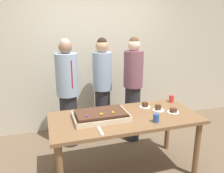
# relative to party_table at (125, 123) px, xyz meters

# --- Properties ---
(ground_plane) EXTENTS (12.00, 12.00, 0.00)m
(ground_plane) POSITION_rel_party_table_xyz_m (0.00, 0.00, -0.69)
(ground_plane) COLOR brown
(interior_back_panel) EXTENTS (8.00, 0.12, 3.00)m
(interior_back_panel) POSITION_rel_party_table_xyz_m (0.00, 1.60, 0.81)
(interior_back_panel) COLOR beige
(interior_back_panel) RESTS_ON ground_plane
(party_table) EXTENTS (1.82, 0.84, 0.78)m
(party_table) POSITION_rel_party_table_xyz_m (0.00, 0.00, 0.00)
(party_table) COLOR brown
(party_table) RESTS_ON ground_plane
(sheet_cake) EXTENTS (0.65, 0.42, 0.11)m
(sheet_cake) POSITION_rel_party_table_xyz_m (-0.30, 0.02, 0.14)
(sheet_cake) COLOR beige
(sheet_cake) RESTS_ON party_table
(plated_slice_near_left) EXTENTS (0.15, 0.15, 0.08)m
(plated_slice_near_left) POSITION_rel_party_table_xyz_m (0.48, 0.05, 0.12)
(plated_slice_near_left) COLOR white
(plated_slice_near_left) RESTS_ON party_table
(plated_slice_near_right) EXTENTS (0.15, 0.15, 0.07)m
(plated_slice_near_right) POSITION_rel_party_table_xyz_m (0.37, 0.21, 0.12)
(plated_slice_near_right) COLOR white
(plated_slice_near_right) RESTS_ON party_table
(plated_slice_far_left) EXTENTS (0.15, 0.15, 0.06)m
(plated_slice_far_left) POSITION_rel_party_table_xyz_m (0.63, -0.08, 0.12)
(plated_slice_far_left) COLOR white
(plated_slice_far_left) RESTS_ON party_table
(drink_cup_nearest) EXTENTS (0.07, 0.07, 0.10)m
(drink_cup_nearest) POSITION_rel_party_table_xyz_m (0.83, 0.29, 0.15)
(drink_cup_nearest) COLOR red
(drink_cup_nearest) RESTS_ON party_table
(drink_cup_middle) EXTENTS (0.07, 0.07, 0.10)m
(drink_cup_middle) POSITION_rel_party_table_xyz_m (0.28, -0.26, 0.15)
(drink_cup_middle) COLOR #2D5199
(drink_cup_middle) RESTS_ON party_table
(cake_server_utensil) EXTENTS (0.03, 0.20, 0.01)m
(cake_server_utensil) POSITION_rel_party_table_xyz_m (-0.39, -0.29, 0.10)
(cake_server_utensil) COLOR silver
(cake_server_utensil) RESTS_ON party_table
(person_serving_front) EXTENTS (0.33, 0.33, 1.68)m
(person_serving_front) POSITION_rel_party_table_xyz_m (-0.58, 0.94, 0.18)
(person_serving_front) COLOR #28282D
(person_serving_front) RESTS_ON ground_plane
(person_green_shirt_behind) EXTENTS (0.32, 0.32, 1.67)m
(person_green_shirt_behind) POSITION_rel_party_table_xyz_m (0.03, 1.15, 0.19)
(person_green_shirt_behind) COLOR #28282D
(person_green_shirt_behind) RESTS_ON ground_plane
(person_striped_tie_right) EXTENTS (0.31, 0.31, 1.69)m
(person_striped_tie_right) POSITION_rel_party_table_xyz_m (0.43, 0.79, 0.20)
(person_striped_tie_right) COLOR #28282D
(person_striped_tie_right) RESTS_ON ground_plane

